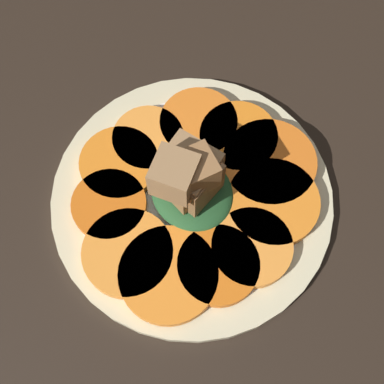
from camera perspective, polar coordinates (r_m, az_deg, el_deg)
name	(u,v)px	position (r cm, az deg, el deg)	size (l,w,h in cm)	color
table_slab	(192,204)	(53.91, 0.00, -1.27)	(120.00, 120.00, 2.00)	black
plate	(192,198)	(52.49, 0.00, -0.67)	(27.53, 27.53, 1.05)	beige
carrot_slice_0	(218,265)	(49.22, 2.83, -7.82)	(7.56, 7.56, 1.12)	orange
carrot_slice_1	(252,247)	(49.94, 6.40, -5.89)	(7.57, 7.57, 1.12)	orange
carrot_slice_2	(273,202)	(51.69, 8.63, -1.10)	(8.89, 8.89, 1.12)	orange
carrot_slice_3	(269,163)	(53.35, 8.23, 3.12)	(9.31, 9.31, 1.12)	orange
carrot_slice_4	(238,137)	(54.31, 4.96, 5.85)	(7.88, 7.88, 1.12)	orange
carrot_slice_5	(199,123)	(54.91, 0.71, 7.36)	(7.93, 7.93, 1.12)	orange
carrot_slice_6	(152,137)	(54.29, -4.32, 5.91)	(7.16, 7.16, 1.12)	orange
carrot_slice_7	(119,164)	(53.25, -7.76, 3.03)	(7.83, 7.83, 1.12)	orange
carrot_slice_8	(109,205)	(51.61, -8.83, -1.38)	(7.17, 7.17, 1.12)	orange
carrot_slice_9	(128,253)	(49.83, -6.87, -6.46)	(8.44, 8.44, 1.12)	orange
carrot_slice_10	(168,275)	(48.99, -2.53, -8.81)	(9.12, 9.12, 1.12)	orange
center_pile	(188,180)	(48.50, -0.38, 1.27)	(8.42, 8.08, 9.10)	#235128
fork	(124,226)	(51.07, -7.27, -3.59)	(17.63, 6.94, 0.40)	silver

